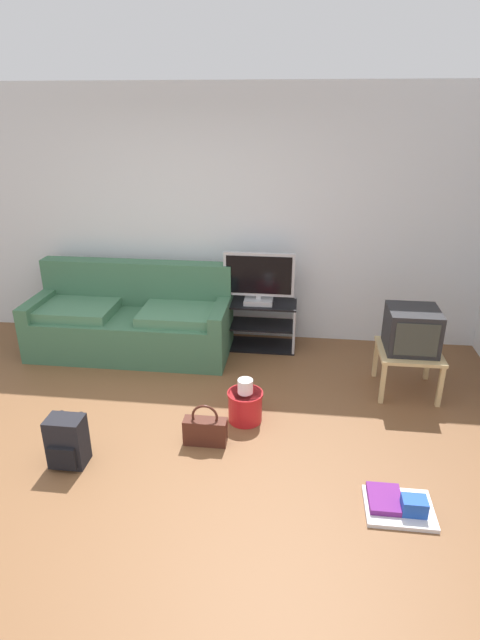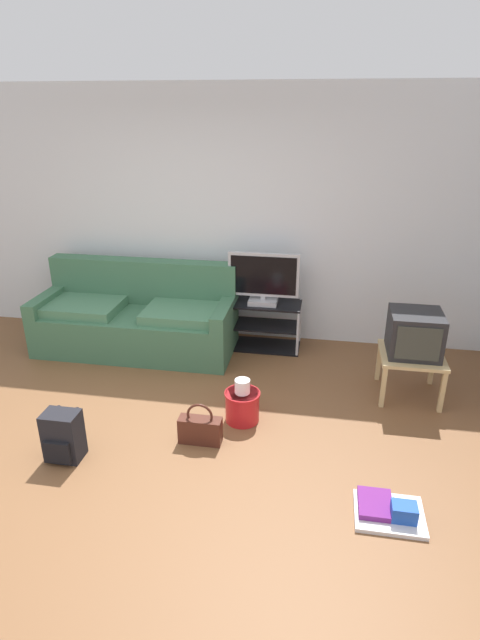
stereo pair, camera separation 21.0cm
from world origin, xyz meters
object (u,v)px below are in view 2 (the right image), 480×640
at_px(tv_stand, 263,325).
at_px(floor_tray, 389,511).
at_px(side_table, 411,360).
at_px(crt_tv, 415,333).
at_px(flat_tv, 263,279).
at_px(handbag, 200,429).
at_px(backpack, 63,436).
at_px(cleaning_bucket, 242,404).
at_px(couch, 137,319).

distance_m(tv_stand, floor_tray, 2.64).
bearing_deg(side_table, crt_tv, 90.00).
xyz_separation_m(flat_tv, handbag, (-0.26, -1.78, -0.67)).
relative_size(side_table, handbag, 1.58).
bearing_deg(flat_tv, crt_tv, -27.24).
height_order(flat_tv, crt_tv, flat_tv).
bearing_deg(backpack, cleaning_bucket, 57.87).
bearing_deg(flat_tv, couch, -170.65).
bearing_deg(backpack, floor_tray, 22.88).
height_order(tv_stand, cleaning_bucket, tv_stand).
relative_size(flat_tv, crt_tv, 1.67).
bearing_deg(couch, cleaning_bucket, -41.60).
distance_m(backpack, handbag, 1.03).
bearing_deg(backpack, flat_tv, 88.10).
bearing_deg(couch, crt_tv, -10.64).
height_order(backpack, cleaning_bucket, same).
height_order(flat_tv, side_table, flat_tv).
distance_m(flat_tv, side_table, 1.69).
xyz_separation_m(side_table, floor_tray, (-0.31, -1.59, -0.32)).
distance_m(flat_tv, crt_tv, 1.64).
xyz_separation_m(flat_tv, floor_tray, (1.14, -2.35, -0.75)).
height_order(couch, backpack, couch).
bearing_deg(tv_stand, flat_tv, -90.00).
height_order(flat_tv, backpack, flat_tv).
bearing_deg(crt_tv, cleaning_bucket, -154.45).
height_order(tv_stand, flat_tv, flat_tv).
relative_size(couch, crt_tv, 4.69).
relative_size(tv_stand, handbag, 2.33).
bearing_deg(couch, tv_stand, 10.28).
relative_size(crt_tv, cleaning_bucket, 1.15).
distance_m(couch, side_table, 2.84).
xyz_separation_m(handbag, floor_tray, (1.40, -0.56, -0.08)).
bearing_deg(couch, floor_tray, -40.60).
distance_m(side_table, crt_tv, 0.25).
relative_size(flat_tv, side_table, 1.35).
height_order(tv_stand, floor_tray, tv_stand).
bearing_deg(flat_tv, handbag, -98.27).
height_order(side_table, floor_tray, side_table).
bearing_deg(backpack, handbag, 48.39).
height_order(crt_tv, floor_tray, crt_tv).
height_order(couch, flat_tv, flat_tv).
height_order(side_table, crt_tv, crt_tv).
bearing_deg(crt_tv, floor_tray, -100.88).
bearing_deg(floor_tray, tv_stand, 115.66).
relative_size(tv_stand, backpack, 2.09).
height_order(tv_stand, side_table, tv_stand).
distance_m(couch, tv_stand, 1.37).
bearing_deg(couch, handbag, -55.29).
relative_size(handbag, cleaning_bucket, 0.90).
bearing_deg(cleaning_bucket, handbag, -127.81).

